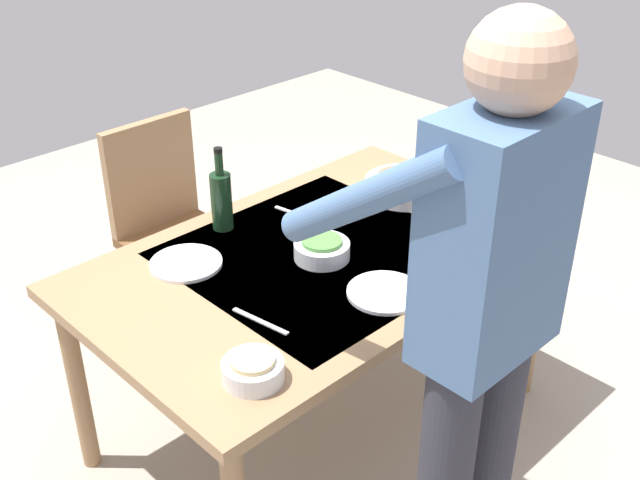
% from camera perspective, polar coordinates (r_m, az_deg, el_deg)
% --- Properties ---
extents(ground_plane, '(6.00, 6.00, 0.00)m').
position_cam_1_polar(ground_plane, '(3.00, -0.00, -13.06)').
color(ground_plane, '#9E9384').
extents(dining_table, '(1.55, 0.97, 0.73)m').
position_cam_1_polar(dining_table, '(2.59, -0.00, -2.29)').
color(dining_table, '#93704C').
rests_on(dining_table, ground_plane).
extents(chair_near, '(0.40, 0.40, 0.91)m').
position_cam_1_polar(chair_near, '(3.25, -10.87, 1.53)').
color(chair_near, brown).
rests_on(chair_near, ground_plane).
extents(person_server, '(0.42, 0.61, 1.69)m').
position_cam_1_polar(person_server, '(1.90, 11.49, -5.36)').
color(person_server, '#2D2D38').
rests_on(person_server, ground_plane).
extents(wine_bottle, '(0.07, 0.07, 0.30)m').
position_cam_1_polar(wine_bottle, '(2.67, -7.15, 2.96)').
color(wine_bottle, black).
rests_on(wine_bottle, dining_table).
extents(wine_glass_left, '(0.07, 0.07, 0.15)m').
position_cam_1_polar(wine_glass_left, '(2.38, 9.52, -1.02)').
color(wine_glass_left, white).
rests_on(wine_glass_left, dining_table).
extents(water_cup_near_left, '(0.07, 0.07, 0.10)m').
position_cam_1_polar(water_cup_near_left, '(2.49, 11.14, -1.15)').
color(water_cup_near_left, silver).
rests_on(water_cup_near_left, dining_table).
extents(water_cup_near_right, '(0.08, 0.08, 0.09)m').
position_cam_1_polar(water_cup_near_right, '(2.69, 12.39, 1.06)').
color(water_cup_near_right, silver).
rests_on(water_cup_near_right, dining_table).
extents(serving_bowl_pasta, '(0.30, 0.30, 0.07)m').
position_cam_1_polar(serving_bowl_pasta, '(2.94, 6.18, 3.94)').
color(serving_bowl_pasta, silver).
rests_on(serving_bowl_pasta, dining_table).
extents(side_bowl_salad, '(0.18, 0.18, 0.07)m').
position_cam_1_polar(side_bowl_salad, '(2.51, 0.13, -0.65)').
color(side_bowl_salad, silver).
rests_on(side_bowl_salad, dining_table).
extents(side_bowl_bread, '(0.16, 0.16, 0.07)m').
position_cam_1_polar(side_bowl_bread, '(2.03, -4.88, -9.28)').
color(side_bowl_bread, silver).
rests_on(side_bowl_bread, dining_table).
extents(dinner_plate_near, '(0.23, 0.23, 0.01)m').
position_cam_1_polar(dinner_plate_near, '(2.36, 4.72, -3.81)').
color(dinner_plate_near, silver).
rests_on(dinner_plate_near, dining_table).
extents(dinner_plate_far, '(0.23, 0.23, 0.01)m').
position_cam_1_polar(dinner_plate_far, '(2.53, -9.67, -1.67)').
color(dinner_plate_far, silver).
rests_on(dinner_plate_far, dining_table).
extents(table_knife, '(0.05, 0.20, 0.00)m').
position_cam_1_polar(table_knife, '(2.24, -4.35, -5.87)').
color(table_knife, silver).
rests_on(table_knife, dining_table).
extents(table_fork, '(0.04, 0.18, 0.00)m').
position_cam_1_polar(table_fork, '(2.79, -1.79, 1.91)').
color(table_fork, silver).
rests_on(table_fork, dining_table).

